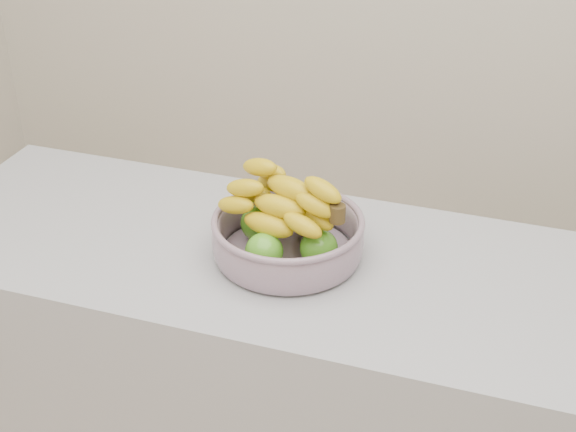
{
  "coord_description": "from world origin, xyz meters",
  "views": [
    {
      "loc": [
        0.31,
        -0.92,
        1.86
      ],
      "look_at": [
        -0.15,
        0.45,
        1.0
      ],
      "focal_mm": 50.0,
      "sensor_mm": 36.0,
      "label": 1
    }
  ],
  "objects": [
    {
      "name": "fruit_bowl",
      "position": [
        -0.15,
        0.45,
        0.96
      ],
      "size": [
        0.32,
        0.32,
        0.19
      ],
      "rotation": [
        0.0,
        0.0,
        -0.34
      ],
      "color": "#9EAEBE",
      "rests_on": "counter"
    },
    {
      "name": "counter",
      "position": [
        0.0,
        0.45,
        0.45
      ],
      "size": [
        2.0,
        0.6,
        0.9
      ],
      "primitive_type": "cube",
      "color": "#A5A6AD",
      "rests_on": "ground"
    }
  ]
}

